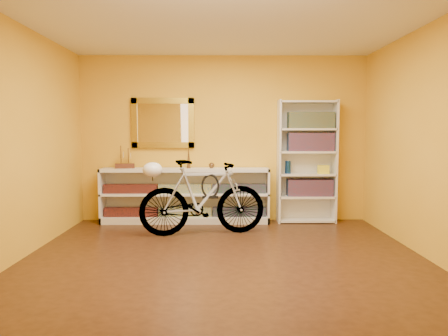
{
  "coord_description": "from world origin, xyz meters",
  "views": [
    {
      "loc": [
        -0.04,
        -4.49,
        1.4
      ],
      "look_at": [
        0.0,
        0.7,
        0.95
      ],
      "focal_mm": 32.8,
      "sensor_mm": 36.0,
      "label": 1
    }
  ],
  "objects_px": {
    "bookcase": "(307,162)",
    "bicycle": "(203,197)",
    "console_unit": "(185,195)",
    "helmet": "(152,170)"
  },
  "relations": [
    {
      "from": "bookcase",
      "to": "bicycle",
      "type": "bearing_deg",
      "value": -153.15
    },
    {
      "from": "bookcase",
      "to": "helmet",
      "type": "xyz_separation_m",
      "value": [
        -2.25,
        -0.92,
        -0.04
      ]
    },
    {
      "from": "bookcase",
      "to": "bicycle",
      "type": "distance_m",
      "value": 1.83
    },
    {
      "from": "console_unit",
      "to": "helmet",
      "type": "distance_m",
      "value": 1.08
    },
    {
      "from": "console_unit",
      "to": "bicycle",
      "type": "relative_size",
      "value": 1.48
    },
    {
      "from": "console_unit",
      "to": "helmet",
      "type": "bearing_deg",
      "value": -111.57
    },
    {
      "from": "console_unit",
      "to": "bicycle",
      "type": "bearing_deg",
      "value": -68.36
    },
    {
      "from": "console_unit",
      "to": "helmet",
      "type": "relative_size",
      "value": 9.92
    },
    {
      "from": "bookcase",
      "to": "bicycle",
      "type": "xyz_separation_m",
      "value": [
        -1.58,
        -0.8,
        -0.43
      ]
    },
    {
      "from": "helmet",
      "to": "bookcase",
      "type": "bearing_deg",
      "value": 22.26
    }
  ]
}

